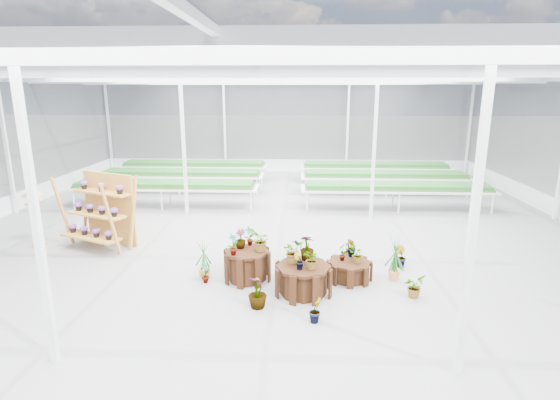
{
  "coord_description": "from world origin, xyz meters",
  "views": [
    {
      "loc": [
        0.66,
        -9.67,
        4.01
      ],
      "look_at": [
        0.19,
        0.98,
        1.3
      ],
      "focal_mm": 28.0,
      "sensor_mm": 36.0,
      "label": 1
    }
  ],
  "objects_px": {
    "shelf_rack": "(98,212)",
    "plinth_low": "(349,270)",
    "plinth_mid": "(303,279)",
    "plinth_tall": "(247,265)",
    "bird_table": "(37,217)"
  },
  "relations": [
    {
      "from": "shelf_rack",
      "to": "plinth_mid",
      "type": "bearing_deg",
      "value": -1.31
    },
    {
      "from": "plinth_tall",
      "to": "shelf_rack",
      "type": "bearing_deg",
      "value": 155.58
    },
    {
      "from": "plinth_low",
      "to": "shelf_rack",
      "type": "height_order",
      "value": "shelf_rack"
    },
    {
      "from": "plinth_low",
      "to": "plinth_tall",
      "type": "bearing_deg",
      "value": -177.4
    },
    {
      "from": "plinth_mid",
      "to": "shelf_rack",
      "type": "bearing_deg",
      "value": 155.09
    },
    {
      "from": "plinth_tall",
      "to": "plinth_mid",
      "type": "bearing_deg",
      "value": -26.57
    },
    {
      "from": "shelf_rack",
      "to": "bird_table",
      "type": "bearing_deg",
      "value": -156.23
    },
    {
      "from": "plinth_low",
      "to": "shelf_rack",
      "type": "relative_size",
      "value": 0.49
    },
    {
      "from": "plinth_mid",
      "to": "plinth_low",
      "type": "bearing_deg",
      "value": 34.99
    },
    {
      "from": "plinth_tall",
      "to": "bird_table",
      "type": "bearing_deg",
      "value": 162.1
    },
    {
      "from": "plinth_tall",
      "to": "plinth_mid",
      "type": "distance_m",
      "value": 1.34
    },
    {
      "from": "plinth_mid",
      "to": "shelf_rack",
      "type": "height_order",
      "value": "shelf_rack"
    },
    {
      "from": "plinth_tall",
      "to": "bird_table",
      "type": "distance_m",
      "value": 6.01
    },
    {
      "from": "shelf_rack",
      "to": "plinth_low",
      "type": "bearing_deg",
      "value": 8.04
    },
    {
      "from": "plinth_low",
      "to": "bird_table",
      "type": "bearing_deg",
      "value": 167.57
    }
  ]
}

